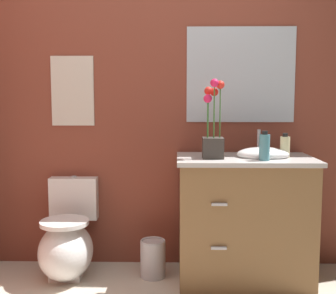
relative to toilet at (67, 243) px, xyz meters
name	(u,v)px	position (x,y,z in m)	size (l,w,h in m)	color
wall_back	(183,102)	(0.83, 0.30, 1.01)	(4.00, 0.05, 2.50)	brown
toilet	(67,243)	(0.00, 0.00, 0.00)	(0.38, 0.59, 0.69)	white
vanity_cabinet	(244,217)	(1.26, -0.03, 0.21)	(0.94, 0.56, 1.05)	brown
flower_vase	(213,133)	(1.03, -0.08, 0.80)	(0.14, 0.14, 0.53)	#38332D
soap_bottle	(285,146)	(1.53, -0.02, 0.71)	(0.07, 0.07, 0.17)	beige
lotion_bottle	(264,147)	(1.36, -0.18, 0.72)	(0.07, 0.07, 0.19)	teal
trash_bin	(153,258)	(0.61, 0.00, -0.11)	(0.18, 0.18, 0.27)	#B7B7BC
wall_poster	(73,91)	(0.00, 0.27, 1.09)	(0.32, 0.01, 0.52)	beige
wall_mirror	(241,75)	(1.26, 0.27, 1.21)	(0.80, 0.01, 0.70)	#B2BCC6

